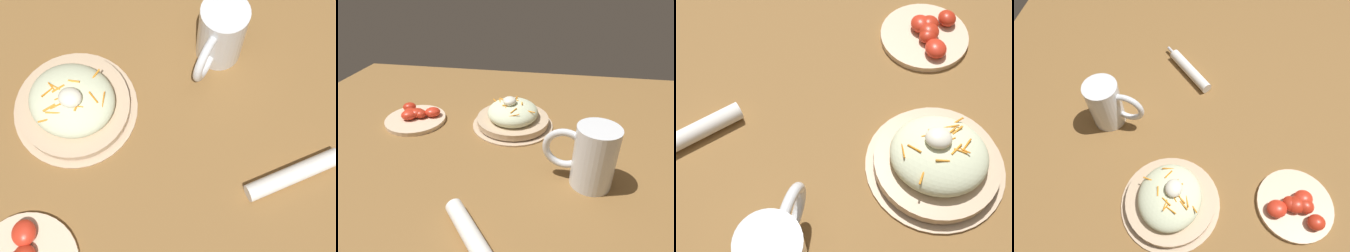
# 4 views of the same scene
# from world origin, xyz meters

# --- Properties ---
(ground_plane) EXTENTS (1.43, 1.43, 0.00)m
(ground_plane) POSITION_xyz_m (0.00, 0.00, 0.00)
(ground_plane) COLOR olive
(salad_plate) EXTENTS (0.24, 0.24, 0.09)m
(salad_plate) POSITION_xyz_m (0.24, -0.04, 0.03)
(salad_plate) COLOR #D1B28E
(salad_plate) RESTS_ON ground_plane
(napkin_roll) EXTENTS (0.18, 0.16, 0.03)m
(napkin_roll) POSITION_xyz_m (-0.19, -0.04, 0.02)
(napkin_roll) COLOR white
(napkin_roll) RESTS_ON ground_plane
(tomato_plate) EXTENTS (0.18, 0.18, 0.04)m
(tomato_plate) POSITION_xyz_m (0.21, 0.26, 0.01)
(tomato_plate) COLOR beige
(tomato_plate) RESTS_ON ground_plane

